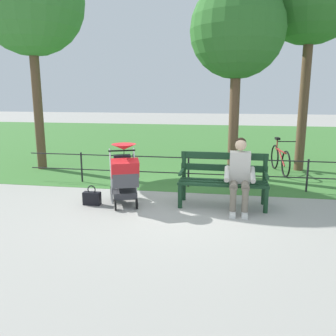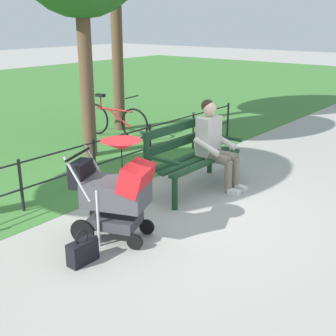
{
  "view_description": "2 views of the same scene",
  "coord_description": "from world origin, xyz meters",
  "px_view_note": "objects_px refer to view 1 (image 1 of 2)",
  "views": [
    {
      "loc": [
        -0.82,
        6.18,
        2.04
      ],
      "look_at": [
        0.2,
        0.24,
        0.74
      ],
      "focal_mm": 37.33,
      "sensor_mm": 36.0,
      "label": 1
    },
    {
      "loc": [
        4.19,
        3.45,
        2.36
      ],
      "look_at": [
        0.12,
        0.19,
        0.6
      ],
      "focal_mm": 47.47,
      "sensor_mm": 36.0,
      "label": 2
    }
  ],
  "objects_px": {
    "stroller": "(124,174)",
    "tree_far_right": "(30,1)",
    "park_bench": "(223,177)",
    "person_on_bench": "(240,173)",
    "tree_behind_fence": "(237,31)",
    "bicycle": "(280,159)",
    "handbag": "(92,198)"
  },
  "relations": [
    {
      "from": "park_bench",
      "to": "tree_behind_fence",
      "type": "height_order",
      "value": "tree_behind_fence"
    },
    {
      "from": "tree_behind_fence",
      "to": "tree_far_right",
      "type": "height_order",
      "value": "tree_far_right"
    },
    {
      "from": "person_on_bench",
      "to": "tree_behind_fence",
      "type": "relative_size",
      "value": 0.28
    },
    {
      "from": "handbag",
      "to": "tree_far_right",
      "type": "relative_size",
      "value": 0.06
    },
    {
      "from": "handbag",
      "to": "stroller",
      "type": "bearing_deg",
      "value": -170.86
    },
    {
      "from": "person_on_bench",
      "to": "handbag",
      "type": "distance_m",
      "value": 2.74
    },
    {
      "from": "stroller",
      "to": "bicycle",
      "type": "height_order",
      "value": "stroller"
    },
    {
      "from": "tree_behind_fence",
      "to": "person_on_bench",
      "type": "bearing_deg",
      "value": 92.13
    },
    {
      "from": "park_bench",
      "to": "bicycle",
      "type": "xyz_separation_m",
      "value": [
        -1.42,
        -2.98,
        -0.16
      ]
    },
    {
      "from": "handbag",
      "to": "person_on_bench",
      "type": "bearing_deg",
      "value": -176.19
    },
    {
      "from": "stroller",
      "to": "handbag",
      "type": "distance_m",
      "value": 0.77
    },
    {
      "from": "person_on_bench",
      "to": "tree_far_right",
      "type": "distance_m",
      "value": 6.9
    },
    {
      "from": "stroller",
      "to": "bicycle",
      "type": "distance_m",
      "value": 4.6
    },
    {
      "from": "stroller",
      "to": "tree_far_right",
      "type": "distance_m",
      "value": 5.58
    },
    {
      "from": "person_on_bench",
      "to": "handbag",
      "type": "xyz_separation_m",
      "value": [
        2.68,
        0.18,
        -0.55
      ]
    },
    {
      "from": "tree_behind_fence",
      "to": "handbag",
      "type": "bearing_deg",
      "value": 46.97
    },
    {
      "from": "park_bench",
      "to": "bicycle",
      "type": "distance_m",
      "value": 3.31
    },
    {
      "from": "stroller",
      "to": "person_on_bench",
      "type": "bearing_deg",
      "value": -177.76
    },
    {
      "from": "park_bench",
      "to": "handbag",
      "type": "bearing_deg",
      "value": 9.52
    },
    {
      "from": "park_bench",
      "to": "handbag",
      "type": "height_order",
      "value": "park_bench"
    },
    {
      "from": "stroller",
      "to": "tree_far_right",
      "type": "relative_size",
      "value": 0.2
    },
    {
      "from": "person_on_bench",
      "to": "stroller",
      "type": "bearing_deg",
      "value": 2.24
    },
    {
      "from": "tree_behind_fence",
      "to": "bicycle",
      "type": "distance_m",
      "value": 3.36
    },
    {
      "from": "stroller",
      "to": "tree_far_right",
      "type": "height_order",
      "value": "tree_far_right"
    },
    {
      "from": "park_bench",
      "to": "person_on_bench",
      "type": "bearing_deg",
      "value": 142.0
    },
    {
      "from": "stroller",
      "to": "tree_behind_fence",
      "type": "xyz_separation_m",
      "value": [
        -1.98,
        -2.67,
        2.84
      ]
    },
    {
      "from": "park_bench",
      "to": "stroller",
      "type": "relative_size",
      "value": 1.4
    },
    {
      "from": "person_on_bench",
      "to": "tree_behind_fence",
      "type": "height_order",
      "value": "tree_behind_fence"
    },
    {
      "from": "park_bench",
      "to": "tree_far_right",
      "type": "distance_m",
      "value": 6.68
    },
    {
      "from": "tree_far_right",
      "to": "stroller",
      "type": "bearing_deg",
      "value": 139.43
    },
    {
      "from": "tree_behind_fence",
      "to": "tree_far_right",
      "type": "distance_m",
      "value": 5.22
    },
    {
      "from": "bicycle",
      "to": "park_bench",
      "type": "bearing_deg",
      "value": 64.57
    }
  ]
}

